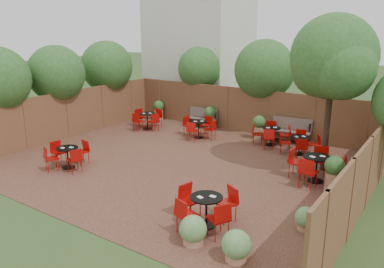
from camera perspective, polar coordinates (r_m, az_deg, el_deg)
The scene contains 13 objects.
ground at distance 13.71m, azimuth -1.55°, elevation -4.43°, with size 80.00×80.00×0.00m, color #354F23.
courtyard_paving at distance 13.71m, azimuth -1.55°, elevation -4.39°, with size 12.00×10.00×0.02m, color #3D2119.
fence_back at distance 17.57m, azimuth 8.01°, elevation 3.39°, with size 12.00×0.08×2.00m, color brown.
fence_left at distance 17.49m, azimuth -17.77°, elevation 2.72°, with size 0.08×10.00×2.00m, color brown.
fence_right at distance 11.19m, azimuth 24.35°, elevation -5.25°, with size 0.08×10.00×2.00m, color brown.
neighbour_building at distance 22.01m, azimuth 1.10°, elevation 13.93°, with size 5.00×4.00×8.00m, color beige.
overhang_foliage at distance 16.53m, azimuth -3.60°, elevation 8.76°, with size 15.60×10.67×2.66m.
courtyard_tree at distance 13.05m, azimuth 19.92°, elevation 9.92°, with size 2.81×2.71×5.08m.
park_bench_left at distance 18.38m, azimuth 1.51°, elevation 2.44°, with size 1.48×0.56×0.90m.
park_bench_right at distance 16.51m, azimuth 14.26°, elevation 0.58°, with size 1.67×0.69×1.00m.
bistro_tables at distance 13.98m, azimuth 3.76°, elevation -2.08°, with size 10.08×8.58×0.95m.
planters at distance 16.25m, azimuth 6.04°, elevation 0.87°, with size 10.33×4.61×1.06m.
low_shrubs at distance 8.87m, azimuth 6.75°, elevation -14.22°, with size 2.46×2.61×0.67m.
Camera 1 is at (7.53, -10.42, 4.77)m, focal length 36.39 mm.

